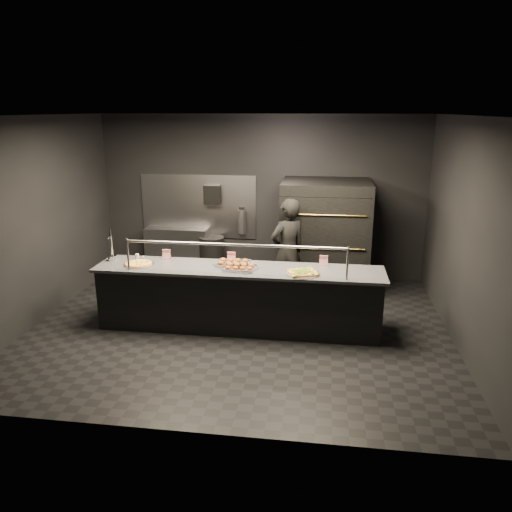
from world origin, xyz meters
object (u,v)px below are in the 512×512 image
prep_shelf (178,251)px  worker (287,252)px  square_pizza (303,273)px  trash_bin (212,257)px  pizza_oven (325,235)px  fire_extinguisher (242,221)px  beer_tap (112,251)px  slider_tray_a (233,263)px  slider_tray_b (240,268)px  towel_dispenser (212,195)px  round_pizza (139,264)px  service_counter (239,298)px

prep_shelf → worker: size_ratio=0.69×
square_pizza → trash_bin: 3.04m
pizza_oven → square_pizza: (-0.28, -2.05, -0.03)m
fire_extinguisher → pizza_oven: bearing=-17.9°
beer_tap → slider_tray_a: beer_tap is taller
slider_tray_b → worker: 1.31m
square_pizza → worker: 1.30m
fire_extinguisher → beer_tap: 2.79m
prep_shelf → fire_extinguisher: 1.39m
towel_dispenser → slider_tray_b: size_ratio=0.67×
slider_tray_b → square_pizza: size_ratio=1.11×
worker → slider_tray_a: bearing=15.2°
round_pizza → slider_tray_b: slider_tray_b is taller
slider_tray_a → service_counter: bearing=-52.0°
service_counter → trash_bin: 2.40m
prep_shelf → fire_extinguisher: fire_extinguisher is taller
square_pizza → worker: bearing=103.7°
slider_tray_a → round_pizza: bearing=-172.2°
round_pizza → pizza_oven: bearing=36.5°
trash_bin → pizza_oven: bearing=-8.7°
slider_tray_a → fire_extinguisher: bearing=96.3°
pizza_oven → prep_shelf: pizza_oven is taller
slider_tray_b → worker: size_ratio=0.30×
prep_shelf → towel_dispenser: bearing=5.7°
slider_tray_a → worker: bearing=54.1°
towel_dispenser → beer_tap: towel_dispenser is taller
square_pizza → pizza_oven: bearing=82.1°
service_counter → beer_tap: size_ratio=8.07×
trash_bin → worker: 1.94m
square_pizza → prep_shelf: bearing=135.5°
fire_extinguisher → trash_bin: size_ratio=0.65×
slider_tray_b → fire_extinguisher: bearing=98.8°
prep_shelf → beer_tap: bearing=-98.0°
service_counter → worker: size_ratio=2.36×
prep_shelf → beer_tap: size_ratio=2.36×
trash_bin → service_counter: bearing=-67.9°
slider_tray_b → service_counter: bearing=114.7°
prep_shelf → towel_dispenser: 1.31m
service_counter → beer_tap: bearing=177.2°
fire_extinguisher → round_pizza: size_ratio=1.16×
fire_extinguisher → service_counter: bearing=-81.7°
fire_extinguisher → worker: bearing=-53.4°
prep_shelf → towel_dispenser: towel_dispenser is taller
prep_shelf → service_counter: bearing=-55.4°
towel_dispenser → round_pizza: size_ratio=0.80×
pizza_oven → beer_tap: bearing=-149.9°
service_counter → slider_tray_a: service_counter is taller
pizza_oven → beer_tap: 3.60m
round_pizza → worker: worker is taller
beer_tap → square_pizza: bearing=-4.9°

